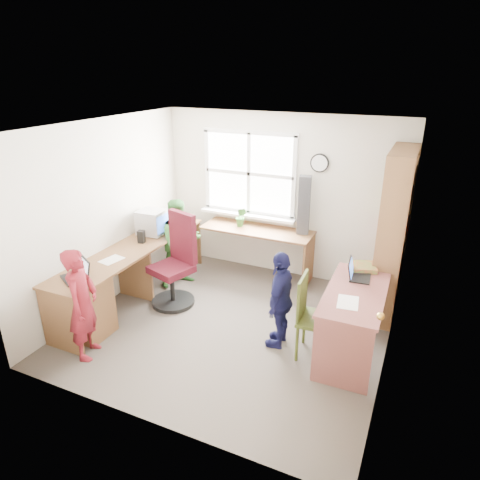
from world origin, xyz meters
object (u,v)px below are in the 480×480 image
Objects in this scene: potted_plant at (241,217)px; cd_tower at (304,205)px; laptop_right at (356,274)px; person_green at (180,243)px; person_navy at (281,299)px; person_red at (83,304)px; laptop_left at (78,274)px; l_desk at (128,282)px; crt_monitor at (152,222)px; right_desk at (354,308)px; wooden_chair at (311,314)px; swivel_chair at (176,266)px; bookshelf at (393,238)px.

cd_tower is at bearing 6.77° from potted_plant.
person_green reaches higher than laptop_right.
person_navy is (1.79, -0.81, -0.07)m from person_green.
person_red is at bearing -105.02° from potted_plant.
person_green reaches higher than laptop_left.
person_navy reaches higher than l_desk.
cd_tower is at bearing 22.79° from crt_monitor.
wooden_chair is (-0.41, -0.23, -0.04)m from right_desk.
swivel_chair is at bearing -122.60° from person_green.
laptop_left is 2.50m from potted_plant.
bookshelf is 5.06× the size of laptop_left.
person_navy reaches higher than right_desk.
laptop_right is (2.87, 1.28, 0.01)m from laptop_left.
person_navy is (1.17, -1.52, -0.32)m from potted_plant.
l_desk is at bearing 100.77° from laptop_left.
person_navy is (1.57, -0.34, 0.04)m from swivel_chair.
swivel_chair is 3.31× the size of crt_monitor.
bookshelf reaches higher than person_red.
l_desk is 2.39× the size of swivel_chair.
laptop_right reaches higher than l_desk.
laptop_left is at bearing -163.00° from right_desk.
l_desk is 7.89× the size of crt_monitor.
cd_tower reaches higher than swivel_chair.
right_desk is (2.73, 0.37, 0.10)m from l_desk.
wooden_chair is at bearing -19.14° from crt_monitor.
crt_monitor reaches higher than potted_plant.
laptop_right is at bearing -62.18° from cd_tower.
potted_plant reaches higher than right_desk.
cd_tower is 3.18m from person_red.
potted_plant is (-0.92, -0.11, -0.27)m from cd_tower.
person_navy is (1.96, 0.19, 0.12)m from l_desk.
potted_plant reaches higher than laptop_left.
bookshelf is 2.86m from person_green.
swivel_chair is 1.61m from person_navy.
person_red reaches higher than swivel_chair.
person_red is at bearing -155.89° from right_desk.
wooden_chair is 2.64m from laptop_left.
laptop_left is at bearing -108.44° from l_desk.
bookshelf is 2.23× the size of wooden_chair.
wooden_chair is 2.70m from crt_monitor.
cd_tower is at bearing 80.78° from laptop_left.
crt_monitor is at bearing 160.08° from wooden_chair.
wooden_chair is at bearing -151.75° from right_desk.
person_navy is at bearing -82.14° from person_green.
laptop_right is 0.38× the size of cd_tower.
swivel_chair reaches higher than l_desk.
l_desk is 2.60m from cd_tower.
cd_tower is at bearing -51.08° from person_red.
person_green is (-2.57, 0.63, 0.09)m from right_desk.
person_green is at bearing 154.89° from wooden_chair.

